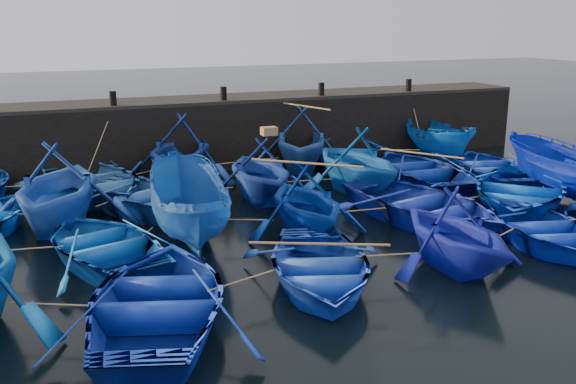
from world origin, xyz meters
name	(u,v)px	position (x,y,z in m)	size (l,w,h in m)	color
ground	(336,251)	(0.00, 0.00, 0.00)	(120.00, 120.00, 0.00)	black
quay_wall	(218,133)	(0.00, 10.50, 1.25)	(26.00, 2.50, 2.50)	black
quay_top	(217,99)	(0.00, 10.50, 2.56)	(26.00, 2.50, 0.12)	black
bollard_1	(113,98)	(-4.00, 9.60, 2.87)	(0.24, 0.24, 0.50)	black
bollard_2	(224,93)	(0.00, 9.60, 2.87)	(0.24, 0.24, 0.50)	black
bollard_3	(321,89)	(4.00, 9.60, 2.87)	(0.24, 0.24, 0.50)	black
bollard_4	(409,85)	(8.00, 9.60, 2.87)	(0.24, 0.24, 0.50)	black
boat_1	(91,180)	(-5.13, 7.30, 0.58)	(3.99, 5.57, 1.16)	#2B65A2
boat_2	(180,149)	(-2.04, 8.10, 1.21)	(3.97, 4.60, 2.42)	navy
boat_3	(301,139)	(2.60, 8.32, 1.21)	(3.95, 4.59, 2.41)	#204C90
boat_4	(347,152)	(4.55, 8.36, 0.55)	(3.78, 5.29, 1.10)	navy
boat_5	(439,141)	(8.27, 7.59, 0.84)	(1.64, 4.37, 1.69)	#074B9C
boat_7	(59,185)	(-6.21, 4.28, 1.25)	(4.10, 4.76, 2.51)	#1D4BA6
boat_8	(149,195)	(-3.73, 4.88, 0.55)	(3.81, 5.33, 1.11)	#2B58A9
boat_9	(260,169)	(-0.26, 4.86, 1.05)	(3.43, 3.98, 2.09)	navy
boat_10	(357,160)	(3.01, 4.66, 1.12)	(3.67, 4.25, 2.24)	#0C5199
boat_11	(420,170)	(5.51, 4.71, 0.54)	(3.75, 5.24, 1.09)	navy
boat_12	(493,167)	(8.21, 4.23, 0.49)	(3.41, 4.77, 0.99)	#0F31A3
boat_14	(104,244)	(-5.42, 1.28, 0.48)	(3.33, 4.66, 0.97)	#0D51B9
boat_15	(187,207)	(-3.28, 1.85, 0.98)	(1.91, 5.07, 1.96)	navy
boat_16	(306,201)	(-0.26, 1.30, 0.98)	(3.20, 3.71, 1.95)	#022D8F
boat_17	(423,204)	(3.26, 1.12, 0.56)	(3.84, 5.37, 1.11)	#132898
boat_18	(519,191)	(6.66, 1.16, 0.58)	(3.98, 5.57, 1.15)	#033CBE
boat_19	(568,172)	(8.67, 1.33, 0.93)	(1.82, 4.82, 1.87)	#011792
boat_21	(161,299)	(-4.81, -2.38, 0.55)	(3.77, 5.28, 1.09)	#0C2997
boat_22	(319,266)	(-1.32, -1.82, 0.47)	(3.24, 4.53, 0.94)	blue
boat_23	(455,230)	(1.92, -2.14, 0.97)	(3.17, 3.68, 1.94)	#101B99
boat_24	(543,227)	(5.05, -1.56, 0.46)	(3.16, 4.42, 0.92)	#0D2FBF
wooden_crate	(269,131)	(0.04, 4.86, 2.22)	(0.47, 0.35, 0.25)	#8B603C
mooring_ropes	(258,174)	(-0.32, 4.96, 0.88)	(17.20, 11.98, 2.10)	tan
loose_oars	(340,157)	(1.63, 3.13, 1.63)	(9.08, 12.22, 1.53)	#99724C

